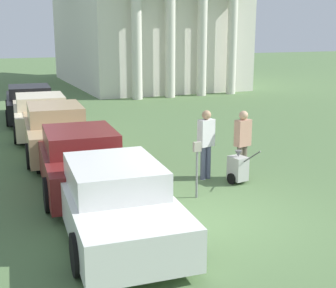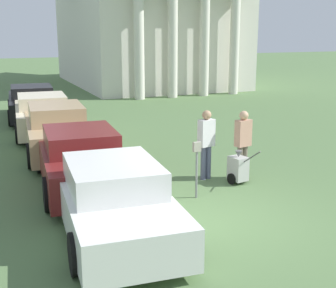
{
  "view_description": "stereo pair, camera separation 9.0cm",
  "coord_description": "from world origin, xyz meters",
  "px_view_note": "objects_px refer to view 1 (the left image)",
  "views": [
    {
      "loc": [
        -4.49,
        -7.89,
        3.77
      ],
      "look_at": [
        -0.25,
        2.16,
        1.1
      ],
      "focal_mm": 50.0,
      "sensor_mm": 36.0,
      "label": 1
    },
    {
      "loc": [
        -4.41,
        -7.93,
        3.77
      ],
      "look_at": [
        -0.25,
        2.16,
        1.1
      ],
      "focal_mm": 50.0,
      "sensor_mm": 36.0,
      "label": 2
    }
  ],
  "objects_px": {
    "parked_car_maroon": "(80,159)",
    "parked_car_tan": "(56,131)",
    "person_supervisor": "(243,140)",
    "equipment_cart": "(238,168)",
    "parked_car_black": "(30,103)",
    "person_worker": "(206,140)",
    "parked_car_cream": "(41,115)",
    "parked_car_white": "(113,198)",
    "parking_meter": "(197,159)"
  },
  "relations": [
    {
      "from": "parked_car_cream",
      "to": "person_supervisor",
      "type": "xyz_separation_m",
      "value": [
        4.01,
        -7.59,
        0.32
      ]
    },
    {
      "from": "parked_car_maroon",
      "to": "parked_car_cream",
      "type": "height_order",
      "value": "parked_car_maroon"
    },
    {
      "from": "parked_car_cream",
      "to": "parking_meter",
      "type": "height_order",
      "value": "parked_car_cream"
    },
    {
      "from": "person_supervisor",
      "to": "equipment_cart",
      "type": "bearing_deg",
      "value": 33.5
    },
    {
      "from": "equipment_cart",
      "to": "parked_car_cream",
      "type": "bearing_deg",
      "value": 104.74
    },
    {
      "from": "parked_car_white",
      "to": "equipment_cart",
      "type": "distance_m",
      "value": 4.04
    },
    {
      "from": "parked_car_black",
      "to": "equipment_cart",
      "type": "height_order",
      "value": "parked_car_black"
    },
    {
      "from": "parked_car_black",
      "to": "person_worker",
      "type": "xyz_separation_m",
      "value": [
        3.11,
        -10.53,
        0.36
      ]
    },
    {
      "from": "person_worker",
      "to": "parked_car_black",
      "type": "bearing_deg",
      "value": -87.15
    },
    {
      "from": "person_worker",
      "to": "parked_car_tan",
      "type": "bearing_deg",
      "value": -66.46
    },
    {
      "from": "parked_car_maroon",
      "to": "person_supervisor",
      "type": "xyz_separation_m",
      "value": [
        4.01,
        -0.93,
        0.32
      ]
    },
    {
      "from": "parked_car_tan",
      "to": "parking_meter",
      "type": "relative_size",
      "value": 3.83
    },
    {
      "from": "parked_car_black",
      "to": "parking_meter",
      "type": "xyz_separation_m",
      "value": [
        2.28,
        -11.7,
        0.25
      ]
    },
    {
      "from": "parked_car_cream",
      "to": "person_worker",
      "type": "height_order",
      "value": "person_worker"
    },
    {
      "from": "parked_car_maroon",
      "to": "parked_car_black",
      "type": "height_order",
      "value": "parked_car_maroon"
    },
    {
      "from": "parked_car_tan",
      "to": "person_supervisor",
      "type": "relative_size",
      "value": 2.84
    },
    {
      "from": "parked_car_cream",
      "to": "parked_car_maroon",
      "type": "bearing_deg",
      "value": -85.84
    },
    {
      "from": "person_supervisor",
      "to": "parked_car_white",
      "type": "bearing_deg",
      "value": 12.68
    },
    {
      "from": "parked_car_black",
      "to": "parking_meter",
      "type": "height_order",
      "value": "parked_car_black"
    },
    {
      "from": "parked_car_cream",
      "to": "parked_car_black",
      "type": "bearing_deg",
      "value": 94.17
    },
    {
      "from": "parked_car_tan",
      "to": "parked_car_cream",
      "type": "distance_m",
      "value": 3.18
    },
    {
      "from": "person_supervisor",
      "to": "parked_car_cream",
      "type": "bearing_deg",
      "value": -74.78
    },
    {
      "from": "parked_car_white",
      "to": "person_worker",
      "type": "xyz_separation_m",
      "value": [
        3.11,
        2.2,
        0.37
      ]
    },
    {
      "from": "parked_car_white",
      "to": "parking_meter",
      "type": "bearing_deg",
      "value": 28.41
    },
    {
      "from": "person_worker",
      "to": "equipment_cart",
      "type": "bearing_deg",
      "value": 120.38
    },
    {
      "from": "parked_car_cream",
      "to": "parked_car_white",
      "type": "bearing_deg",
      "value": -85.84
    },
    {
      "from": "person_supervisor",
      "to": "parked_car_maroon",
      "type": "bearing_deg",
      "value": -25.68
    },
    {
      "from": "parked_car_white",
      "to": "parked_car_tan",
      "type": "xyz_separation_m",
      "value": [
        0.0,
        6.31,
        0.07
      ]
    },
    {
      "from": "parking_meter",
      "to": "person_worker",
      "type": "bearing_deg",
      "value": 54.57
    },
    {
      "from": "parking_meter",
      "to": "equipment_cart",
      "type": "bearing_deg",
      "value": 21.28
    },
    {
      "from": "parked_car_cream",
      "to": "equipment_cart",
      "type": "distance_m",
      "value": 8.74
    },
    {
      "from": "parked_car_black",
      "to": "equipment_cart",
      "type": "distance_m",
      "value": 11.75
    },
    {
      "from": "parked_car_black",
      "to": "parked_car_tan",
      "type": "bearing_deg",
      "value": -85.84
    },
    {
      "from": "parked_car_tan",
      "to": "person_supervisor",
      "type": "bearing_deg",
      "value": -43.52
    },
    {
      "from": "parked_car_black",
      "to": "parking_meter",
      "type": "relative_size",
      "value": 3.74
    },
    {
      "from": "parked_car_tan",
      "to": "parked_car_cream",
      "type": "bearing_deg",
      "value": 94.16
    },
    {
      "from": "person_supervisor",
      "to": "equipment_cart",
      "type": "relative_size",
      "value": 1.77
    },
    {
      "from": "person_worker",
      "to": "equipment_cart",
      "type": "distance_m",
      "value": 1.07
    },
    {
      "from": "parked_car_cream",
      "to": "equipment_cart",
      "type": "height_order",
      "value": "parked_car_cream"
    },
    {
      "from": "parked_car_maroon",
      "to": "parked_car_tan",
      "type": "relative_size",
      "value": 0.95
    },
    {
      "from": "parked_car_cream",
      "to": "equipment_cart",
      "type": "xyz_separation_m",
      "value": [
        3.71,
        -7.91,
        -0.31
      ]
    },
    {
      "from": "parked_car_cream",
      "to": "person_supervisor",
      "type": "bearing_deg",
      "value": -57.96
    },
    {
      "from": "parked_car_tan",
      "to": "parked_car_black",
      "type": "height_order",
      "value": "parked_car_tan"
    },
    {
      "from": "parked_car_maroon",
      "to": "parked_car_tan",
      "type": "height_order",
      "value": "parked_car_tan"
    },
    {
      "from": "parked_car_white",
      "to": "person_worker",
      "type": "height_order",
      "value": "person_worker"
    },
    {
      "from": "parked_car_white",
      "to": "person_worker",
      "type": "relative_size",
      "value": 2.76
    },
    {
      "from": "parking_meter",
      "to": "equipment_cart",
      "type": "height_order",
      "value": "parking_meter"
    },
    {
      "from": "parked_car_cream",
      "to": "person_worker",
      "type": "xyz_separation_m",
      "value": [
        3.11,
        -7.29,
        0.34
      ]
    },
    {
      "from": "parked_car_maroon",
      "to": "parking_meter",
      "type": "height_order",
      "value": "parked_car_maroon"
    },
    {
      "from": "person_worker",
      "to": "parking_meter",
      "type": "bearing_deg",
      "value": 40.95
    }
  ]
}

